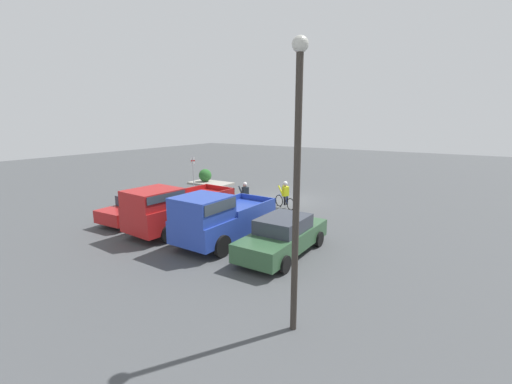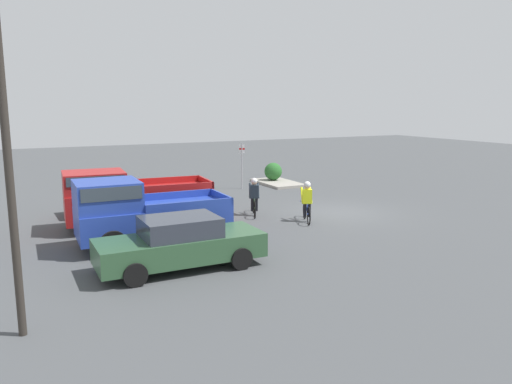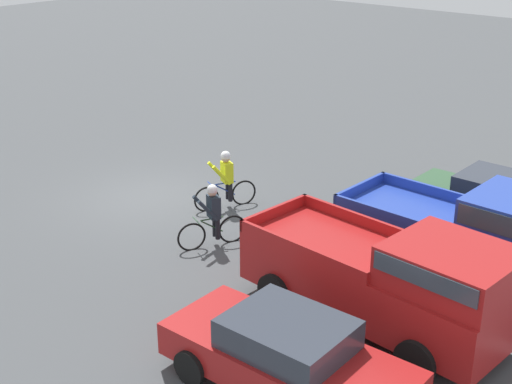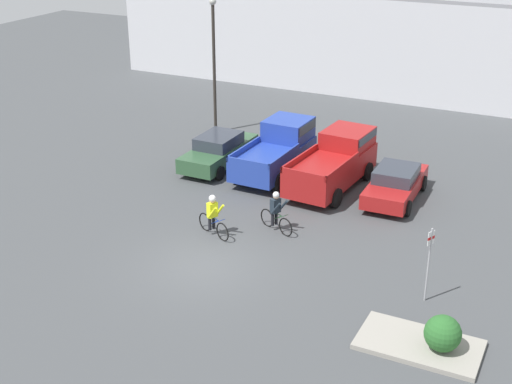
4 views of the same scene
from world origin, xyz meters
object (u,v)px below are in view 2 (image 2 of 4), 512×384
(shrub, at_px, (273,171))
(sedan_1, at_px, (122,196))
(pickup_truck_1, at_px, (128,197))
(cyclist_1, at_px, (307,201))
(fire_lane_sign, at_px, (242,161))
(cyclist_0, at_px, (254,197))
(sedan_0, at_px, (180,243))
(lamppost, at_px, (6,136))
(pickup_truck_0, at_px, (139,212))

(shrub, bearing_deg, sedan_1, 113.03)
(pickup_truck_1, bearing_deg, cyclist_1, -109.95)
(sedan_1, xyz_separation_m, shrub, (4.16, -9.78, -0.03))
(fire_lane_sign, bearing_deg, pickup_truck_1, 127.81)
(cyclist_0, bearing_deg, sedan_0, 136.35)
(sedan_1, relative_size, cyclist_0, 2.70)
(fire_lane_sign, bearing_deg, cyclist_1, 172.91)
(sedan_1, height_order, lamppost, lamppost)
(pickup_truck_0, bearing_deg, sedan_1, -5.96)
(sedan_1, bearing_deg, pickup_truck_1, 173.65)
(cyclist_1, distance_m, shrub, 9.96)
(fire_lane_sign, height_order, lamppost, lamppost)
(sedan_0, height_order, cyclist_1, cyclist_1)
(cyclist_1, distance_m, lamppost, 12.45)
(sedan_0, bearing_deg, sedan_1, -0.88)
(sedan_0, height_order, sedan_1, sedan_0)
(pickup_truck_0, distance_m, fire_lane_sign, 11.67)
(sedan_0, xyz_separation_m, shrub, (12.56, -9.91, -0.08))
(shrub, bearing_deg, lamppost, 136.93)
(pickup_truck_0, distance_m, cyclist_1, 6.81)
(lamppost, xyz_separation_m, shrub, (15.10, -14.11, -3.37))
(sedan_1, bearing_deg, fire_lane_sign, -66.96)
(cyclist_1, bearing_deg, sedan_0, 117.28)
(sedan_1, distance_m, shrub, 10.63)
(lamppost, bearing_deg, sedan_1, -21.60)
(sedan_1, distance_m, cyclist_0, 5.80)
(pickup_truck_0, xyz_separation_m, sedan_1, (5.59, -0.58, -0.45))
(sedan_0, relative_size, fire_lane_sign, 1.86)
(fire_lane_sign, height_order, shrub, fire_lane_sign)
(cyclist_0, distance_m, cyclist_1, 2.37)
(shrub, bearing_deg, sedan_0, 141.72)
(pickup_truck_0, relative_size, shrub, 4.75)
(pickup_truck_1, height_order, sedan_1, pickup_truck_1)
(pickup_truck_0, height_order, lamppost, lamppost)
(fire_lane_sign, bearing_deg, shrub, -67.01)
(cyclist_1, bearing_deg, pickup_truck_0, 93.82)
(fire_lane_sign, distance_m, lamppost, 18.34)
(shrub, bearing_deg, pickup_truck_0, 133.24)
(sedan_1, bearing_deg, sedan_0, 179.12)
(pickup_truck_1, distance_m, cyclist_1, 6.93)
(sedan_1, height_order, shrub, sedan_1)
(pickup_truck_0, distance_m, lamppost, 7.14)
(sedan_0, distance_m, cyclist_0, 7.18)
(pickup_truck_1, distance_m, cyclist_0, 5.17)
(sedan_1, bearing_deg, cyclist_1, -129.63)
(cyclist_1, xyz_separation_m, fire_lane_sign, (8.21, -1.02, 0.69))
(sedan_1, xyz_separation_m, fire_lane_sign, (3.07, -7.22, 0.81))
(cyclist_1, bearing_deg, lamppost, 118.86)
(sedan_0, xyz_separation_m, cyclist_0, (5.20, -4.96, 0.06))
(shrub, bearing_deg, cyclist_0, 146.06)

